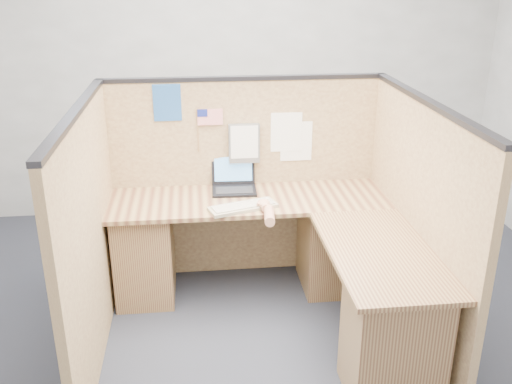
{
  "coord_description": "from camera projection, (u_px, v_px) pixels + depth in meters",
  "views": [
    {
      "loc": [
        -0.36,
        -3.02,
        2.25
      ],
      "look_at": [
        0.03,
        0.5,
        0.84
      ],
      "focal_mm": 40.0,
      "sensor_mm": 36.0,
      "label": 1
    }
  ],
  "objects": [
    {
      "name": "blue_poster",
      "position": [
        167.0,
        103.0,
        3.99
      ],
      "size": [
        0.2,
        0.01,
        0.26
      ],
      "primitive_type": "cube",
      "rotation": [
        0.0,
        0.0,
        0.02
      ],
      "color": "#215197",
      "rests_on": "cubicle_partitions"
    },
    {
      "name": "hand_forearm",
      "position": [
        268.0,
        212.0,
        3.71
      ],
      "size": [
        0.1,
        0.35,
        0.07
      ],
      "color": "tan",
      "rests_on": "l_desk"
    },
    {
      "name": "file_holder",
      "position": [
        244.0,
        143.0,
        4.14
      ],
      "size": [
        0.23,
        0.05,
        0.29
      ],
      "color": "slate",
      "rests_on": "cubicle_partitions"
    },
    {
      "name": "wall_back",
      "position": [
        231.0,
        66.0,
        5.22
      ],
      "size": [
        5.0,
        0.0,
        5.0
      ],
      "primitive_type": "plane",
      "rotation": [
        1.57,
        0.0,
        0.0
      ],
      "color": "gray",
      "rests_on": "floor"
    },
    {
      "name": "laptop",
      "position": [
        233.0,
        181.0,
        4.16
      ],
      "size": [
        0.33,
        0.31,
        0.23
      ],
      "rotation": [
        0.0,
        0.0,
        -0.04
      ],
      "color": "black",
      "rests_on": "l_desk"
    },
    {
      "name": "floor",
      "position": [
        260.0,
        343.0,
        3.65
      ],
      "size": [
        5.0,
        5.0,
        0.0
      ],
      "primitive_type": "plane",
      "color": "#20242D",
      "rests_on": "ground"
    },
    {
      "name": "paper_right",
      "position": [
        296.0,
        141.0,
        4.2
      ],
      "size": [
        0.23,
        0.01,
        0.3
      ],
      "primitive_type": "cube",
      "rotation": [
        0.0,
        0.0,
        -0.01
      ],
      "color": "white",
      "rests_on": "cubicle_partitions"
    },
    {
      "name": "keyboard",
      "position": [
        243.0,
        207.0,
        3.83
      ],
      "size": [
        0.49,
        0.29,
        0.03
      ],
      "rotation": [
        0.0,
        0.0,
        0.31
      ],
      "color": "tan",
      "rests_on": "l_desk"
    },
    {
      "name": "cubicle_partitions",
      "position": [
        252.0,
        207.0,
        3.76
      ],
      "size": [
        2.06,
        1.83,
        1.53
      ],
      "color": "brown",
      "rests_on": "floor"
    },
    {
      "name": "l_desk",
      "position": [
        282.0,
        266.0,
        3.79
      ],
      "size": [
        1.95,
        1.75,
        0.73
      ],
      "color": "brown",
      "rests_on": "floor"
    },
    {
      "name": "mouse",
      "position": [
        264.0,
        206.0,
        3.82
      ],
      "size": [
        0.11,
        0.08,
        0.04
      ],
      "primitive_type": "ellipsoid",
      "rotation": [
        0.0,
        0.0,
        -0.29
      ],
      "color": "silver",
      "rests_on": "l_desk"
    },
    {
      "name": "paper_left",
      "position": [
        286.0,
        132.0,
        4.17
      ],
      "size": [
        0.23,
        0.01,
        0.29
      ],
      "primitive_type": "cube",
      "rotation": [
        0.0,
        0.0,
        -0.03
      ],
      "color": "white",
      "rests_on": "cubicle_partitions"
    },
    {
      "name": "american_flag",
      "position": [
        207.0,
        118.0,
        4.05
      ],
      "size": [
        0.18,
        0.01,
        0.32
      ],
      "color": "olive",
      "rests_on": "cubicle_partitions"
    }
  ]
}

